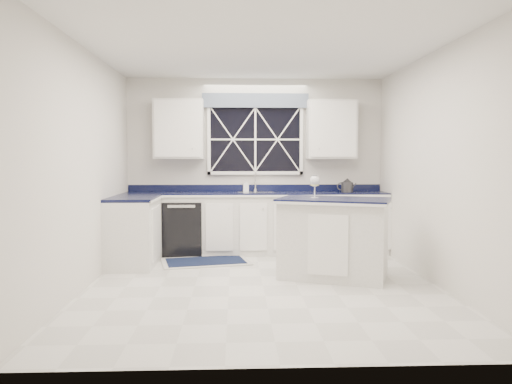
{
  "coord_description": "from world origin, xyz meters",
  "views": [
    {
      "loc": [
        -0.31,
        -5.63,
        1.47
      ],
      "look_at": [
        -0.06,
        0.4,
        1.05
      ],
      "focal_mm": 35.0,
      "sensor_mm": 36.0,
      "label": 1
    }
  ],
  "objects_px": {
    "island": "(333,238)",
    "soap_bottle": "(246,185)",
    "wine_glass": "(315,182)",
    "faucet": "(255,181)",
    "dishwasher": "(184,227)",
    "kettle": "(347,186)"
  },
  "relations": [
    {
      "from": "dishwasher",
      "to": "kettle",
      "type": "relative_size",
      "value": 2.74
    },
    {
      "from": "kettle",
      "to": "wine_glass",
      "type": "distance_m",
      "value": 1.68
    },
    {
      "from": "island",
      "to": "soap_bottle",
      "type": "relative_size",
      "value": 8.1
    },
    {
      "from": "dishwasher",
      "to": "island",
      "type": "relative_size",
      "value": 0.55
    },
    {
      "from": "soap_bottle",
      "to": "kettle",
      "type": "bearing_deg",
      "value": -8.34
    },
    {
      "from": "island",
      "to": "kettle",
      "type": "distance_m",
      "value": 1.76
    },
    {
      "from": "faucet",
      "to": "wine_glass",
      "type": "height_order",
      "value": "wine_glass"
    },
    {
      "from": "island",
      "to": "soap_bottle",
      "type": "distance_m",
      "value": 2.16
    },
    {
      "from": "island",
      "to": "faucet",
      "type": "bearing_deg",
      "value": 136.88
    },
    {
      "from": "wine_glass",
      "to": "island",
      "type": "bearing_deg",
      "value": -22.64
    },
    {
      "from": "dishwasher",
      "to": "island",
      "type": "distance_m",
      "value": 2.55
    },
    {
      "from": "island",
      "to": "wine_glass",
      "type": "distance_m",
      "value": 0.72
    },
    {
      "from": "island",
      "to": "kettle",
      "type": "height_order",
      "value": "kettle"
    },
    {
      "from": "island",
      "to": "soap_bottle",
      "type": "xyz_separation_m",
      "value": [
        -1.03,
        1.82,
        0.54
      ]
    },
    {
      "from": "dishwasher",
      "to": "soap_bottle",
      "type": "height_order",
      "value": "soap_bottle"
    },
    {
      "from": "faucet",
      "to": "soap_bottle",
      "type": "relative_size",
      "value": 1.63
    },
    {
      "from": "dishwasher",
      "to": "wine_glass",
      "type": "height_order",
      "value": "wine_glass"
    },
    {
      "from": "faucet",
      "to": "island",
      "type": "xyz_separation_m",
      "value": [
        0.88,
        -1.79,
        -0.61
      ]
    },
    {
      "from": "kettle",
      "to": "dishwasher",
      "type": "bearing_deg",
      "value": -176.08
    },
    {
      "from": "dishwasher",
      "to": "faucet",
      "type": "xyz_separation_m",
      "value": [
        1.1,
        0.19,
        0.69
      ]
    },
    {
      "from": "island",
      "to": "dishwasher",
      "type": "bearing_deg",
      "value": 161.8
    },
    {
      "from": "dishwasher",
      "to": "faucet",
      "type": "height_order",
      "value": "faucet"
    }
  ]
}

